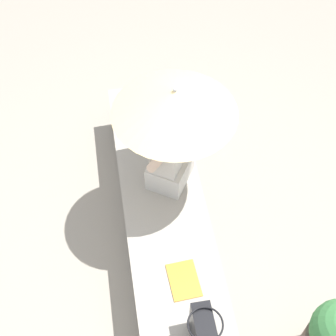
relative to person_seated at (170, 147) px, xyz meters
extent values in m
plane|color=#9E9384|center=(-0.32, 0.08, -0.86)|extent=(14.00, 14.00, 0.00)
cube|color=#A8A093|center=(-0.32, 0.08, -0.62)|extent=(2.83, 0.64, 0.47)
cube|color=beige|center=(0.00, 0.00, -0.28)|extent=(0.44, 0.42, 0.22)
cube|color=beige|center=(0.00, 0.00, 0.07)|extent=(0.38, 0.34, 0.48)
sphere|color=beige|center=(0.00, 0.00, 0.41)|extent=(0.20, 0.20, 0.20)
cylinder|color=beige|center=(-0.17, 0.11, 0.10)|extent=(0.16, 0.21, 0.32)
cylinder|color=beige|center=(0.17, -0.11, 0.10)|extent=(0.16, 0.21, 0.32)
cylinder|color=#B7B7BC|center=(-0.04, -0.02, 0.11)|extent=(0.02, 0.02, 0.99)
cone|color=#DBBC7F|center=(-0.04, -0.02, 0.51)|extent=(0.86, 0.86, 0.19)
sphere|color=#B7B7BC|center=(-0.04, -0.02, 0.62)|extent=(0.03, 0.03, 0.03)
cube|color=black|center=(0.70, 0.17, -0.26)|extent=(0.31, 0.15, 0.25)
torus|color=black|center=(0.70, 0.17, -0.12)|extent=(0.23, 0.23, 0.01)
cube|color=black|center=(-1.32, 0.01, -0.22)|extent=(0.29, 0.12, 0.33)
torus|color=black|center=(-1.32, 0.01, -0.04)|extent=(0.22, 0.22, 0.01)
cube|color=gold|center=(-0.88, 0.05, -0.38)|extent=(0.29, 0.22, 0.01)
camera|label=1|loc=(-2.27, 0.39, 2.76)|focal=52.13mm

